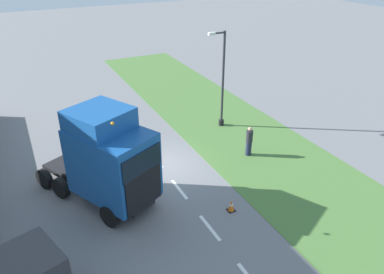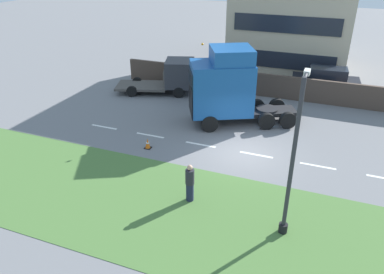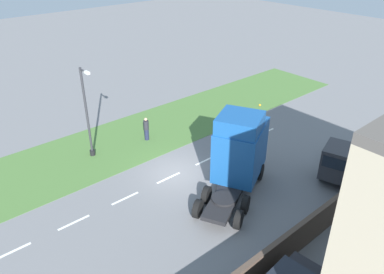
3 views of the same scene
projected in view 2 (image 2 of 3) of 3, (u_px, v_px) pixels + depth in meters
name	position (u px, v px, depth m)	size (l,w,h in m)	color
ground_plane	(244.00, 152.00, 20.41)	(120.00, 120.00, 0.00)	slate
grass_verge	(208.00, 219.00, 15.43)	(7.00, 44.00, 0.01)	#4C7538
lane_markings	(256.00, 155.00, 20.18)	(0.16, 21.00, 0.00)	white
boundary_wall	(275.00, 86.00, 27.49)	(0.25, 24.00, 1.71)	#4C3D33
building_block	(295.00, 13.00, 32.70)	(9.86, 9.64, 10.76)	#C1B293
lorry_cab	(226.00, 87.00, 22.73)	(5.14, 6.81, 4.95)	black
flatbed_truck	(173.00, 76.00, 28.14)	(3.93, 6.27, 2.53)	#333338
parked_car	(325.00, 82.00, 27.76)	(2.17, 4.91, 2.14)	black
lamp_post	(292.00, 169.00, 13.48)	(1.30, 0.35, 6.35)	black
pedestrian	(190.00, 183.00, 16.18)	(0.39, 0.39, 1.81)	#1E233D
traffic_cone_lead	(148.00, 144.00, 20.72)	(0.36, 0.36, 0.58)	black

